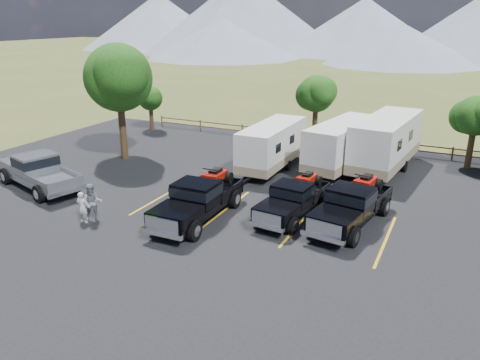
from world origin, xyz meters
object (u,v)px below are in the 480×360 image
at_px(rig_center, 294,198).
at_px(rig_right, 352,204).
at_px(trailer_right, 386,143).
at_px(trailer_left, 272,146).
at_px(trailer_center, 342,145).
at_px(pickup_silver, 38,171).
at_px(tree_big_nw, 118,78).
at_px(rig_left, 199,198).
at_px(person_a, 82,207).
at_px(person_b, 92,203).

xyz_separation_m(rig_center, rig_right, (2.82, 0.22, 0.10)).
distance_m(rig_center, trailer_right, 9.81).
bearing_deg(trailer_left, rig_center, -59.24).
xyz_separation_m(trailer_center, pickup_silver, (-14.68, -11.04, -0.57)).
bearing_deg(tree_big_nw, trailer_left, 12.60).
distance_m(rig_left, person_a, 5.57).
xyz_separation_m(trailer_left, trailer_right, (6.58, 2.94, 0.27)).
xyz_separation_m(rig_center, person_a, (-8.80, -5.22, -0.14)).
relative_size(tree_big_nw, rig_center, 1.34).
relative_size(rig_center, person_b, 3.07).
distance_m(tree_big_nw, pickup_silver, 8.26).
bearing_deg(rig_center, trailer_center, 93.97).
relative_size(rig_left, trailer_right, 0.65).
height_order(rig_left, pickup_silver, rig_left).
bearing_deg(trailer_center, rig_right, -63.06).
height_order(rig_left, rig_right, rig_left).
relative_size(rig_center, trailer_center, 0.66).
distance_m(rig_left, pickup_silver, 10.40).
bearing_deg(person_a, rig_right, -160.30).
bearing_deg(rig_center, rig_left, -143.80).
xyz_separation_m(rig_right, trailer_left, (-6.61, 6.22, 0.52)).
distance_m(rig_right, trailer_left, 9.09).
height_order(trailer_left, trailer_right, trailer_right).
relative_size(trailer_right, person_a, 6.40).
relative_size(rig_left, rig_right, 1.00).
xyz_separation_m(tree_big_nw, rig_center, (13.91, -4.17, -4.64)).
distance_m(rig_left, rig_center, 4.67).
bearing_deg(person_b, trailer_left, 31.12).
xyz_separation_m(rig_left, rig_center, (4.02, 2.36, -0.12)).
relative_size(rig_left, trailer_center, 0.73).
bearing_deg(trailer_center, person_b, -113.86).
height_order(tree_big_nw, rig_center, tree_big_nw).
relative_size(rig_center, trailer_left, 0.70).
height_order(rig_left, trailer_right, trailer_right).
relative_size(tree_big_nw, person_b, 4.11).
bearing_deg(person_b, rig_right, -12.16).
xyz_separation_m(rig_center, person_b, (-8.41, -4.92, 0.04)).
relative_size(rig_left, pickup_silver, 0.93).
bearing_deg(rig_right, pickup_silver, -161.58).
bearing_deg(trailer_left, tree_big_nw, -167.16).
distance_m(rig_left, trailer_right, 13.59).
bearing_deg(person_a, rig_center, -154.69).
bearing_deg(rig_left, rig_right, 19.62).
distance_m(tree_big_nw, rig_left, 12.68).
bearing_deg(tree_big_nw, person_a, -61.44).
relative_size(rig_left, rig_center, 1.11).
xyz_separation_m(tree_big_nw, rig_right, (16.73, -3.95, -4.54)).
distance_m(tree_big_nw, trailer_left, 11.12).
xyz_separation_m(rig_left, trailer_right, (6.81, 11.73, 0.76)).
height_order(trailer_center, person_b, trailer_center).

